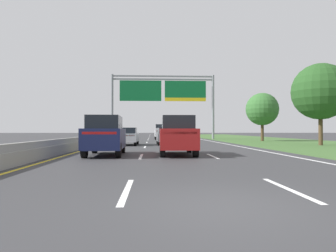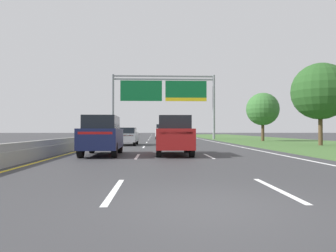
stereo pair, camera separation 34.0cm
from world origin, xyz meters
TOP-DOWN VIEW (x-y plane):
  - ground_plane at (0.00, 35.00)m, footprint 220.00×220.00m
  - lane_striping at (0.00, 34.54)m, footprint 11.96×106.00m
  - grass_verge_right at (13.95, 35.00)m, footprint 14.00×110.00m
  - median_barrier_concrete at (-6.60, 35.00)m, footprint 0.60×110.00m
  - overhead_sign_gantry at (0.30, 39.60)m, footprint 15.06×0.42m
  - pickup_truck_white at (0.12, 39.78)m, footprint 2.07×5.43m
  - car_silver_left_lane_sedan at (-3.49, 22.65)m, footprint 1.88×4.42m
  - car_navy_left_lane_suv at (-3.79, 11.39)m, footprint 2.03×4.75m
  - car_red_centre_lane_suv at (0.10, 11.52)m, footprint 1.99×4.73m
  - car_grey_centre_lane_sedan at (0.09, 23.18)m, footprint 1.91×4.44m
  - roadside_tree_near at (13.58, 21.24)m, footprint 4.97×4.97m
  - roadside_tree_mid at (12.24, 32.06)m, footprint 3.99×3.99m

SIDE VIEW (x-z plane):
  - ground_plane at x=0.00m, z-range 0.00..0.00m
  - lane_striping at x=0.00m, z-range 0.00..0.01m
  - grass_verge_right at x=13.95m, z-range 0.00..0.02m
  - median_barrier_concrete at x=-6.60m, z-range -0.07..0.78m
  - car_silver_left_lane_sedan at x=-3.49m, z-range 0.03..1.60m
  - car_grey_centre_lane_sedan at x=0.09m, z-range 0.03..1.60m
  - pickup_truck_white at x=0.12m, z-range -0.03..2.17m
  - car_navy_left_lane_suv at x=-3.79m, z-range 0.04..2.15m
  - car_red_centre_lane_suv at x=0.10m, z-range 0.04..2.15m
  - roadside_tree_mid at x=12.24m, z-range 0.95..6.87m
  - roadside_tree_near at x=13.58m, z-range 1.13..8.38m
  - overhead_sign_gantry at x=0.30m, z-range 1.96..11.38m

